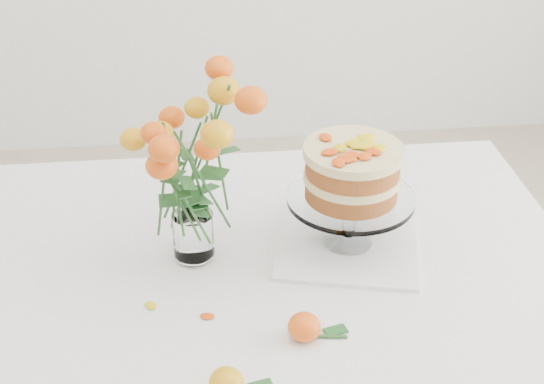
# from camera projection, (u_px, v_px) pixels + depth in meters

# --- Properties ---
(table) EXTENTS (1.43, 0.93, 0.76)m
(table) POSITION_uv_depth(u_px,v_px,m) (217.00, 302.00, 1.49)
(table) COLOR tan
(table) RESTS_ON ground
(napkin) EXTENTS (0.33, 0.33, 0.01)m
(napkin) POSITION_uv_depth(u_px,v_px,m) (348.00, 243.00, 1.51)
(napkin) COLOR white
(napkin) RESTS_ON table
(cake_stand) EXTENTS (0.25, 0.25, 0.22)m
(cake_stand) POSITION_uv_depth(u_px,v_px,m) (352.00, 177.00, 1.43)
(cake_stand) COLOR white
(cake_stand) RESTS_ON napkin
(rose_vase) EXTENTS (0.33, 0.33, 0.40)m
(rose_vase) POSITION_uv_depth(u_px,v_px,m) (188.00, 152.00, 1.36)
(rose_vase) COLOR white
(rose_vase) RESTS_ON table
(loose_rose_near) EXTENTS (0.10, 0.05, 0.05)m
(loose_rose_near) POSITION_uv_depth(u_px,v_px,m) (227.00, 383.00, 1.16)
(loose_rose_near) COLOR orange
(loose_rose_near) RESTS_ON table
(loose_rose_far) EXTENTS (0.10, 0.06, 0.05)m
(loose_rose_far) POSITION_uv_depth(u_px,v_px,m) (305.00, 327.00, 1.27)
(loose_rose_far) COLOR orange
(loose_rose_far) RESTS_ON table
(stray_petal_a) EXTENTS (0.03, 0.02, 0.00)m
(stray_petal_a) POSITION_uv_depth(u_px,v_px,m) (151.00, 306.00, 1.35)
(stray_petal_a) COLOR yellow
(stray_petal_a) RESTS_ON table
(stray_petal_b) EXTENTS (0.03, 0.02, 0.00)m
(stray_petal_b) POSITION_uv_depth(u_px,v_px,m) (207.00, 316.00, 1.33)
(stray_petal_b) COLOR yellow
(stray_petal_b) RESTS_ON table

